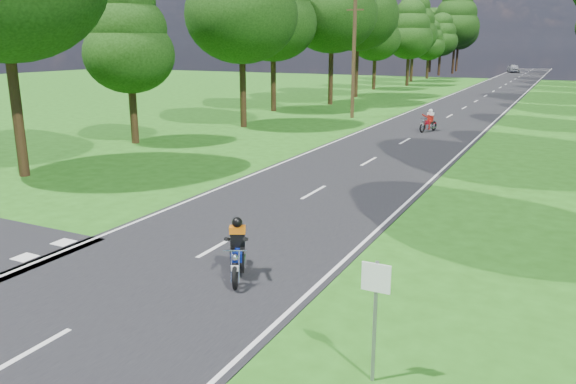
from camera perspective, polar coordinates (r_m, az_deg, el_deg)
The scene contains 9 objects.
ground at distance 13.35m, azimuth -11.74°, elevation -8.04°, with size 160.00×160.00×0.00m, color #235A14.
main_road at distance 60.26m, azimuth 19.43°, elevation 9.20°, with size 7.00×140.00×0.02m, color black.
road_markings at distance 58.43m, azimuth 19.04°, elevation 9.09°, with size 7.40×140.00×0.01m.
treeline at distance 69.96m, azimuth 22.41°, elevation 16.40°, with size 40.00×115.35×14.78m.
telegraph_pole at distance 40.01m, azimuth 6.69°, elevation 13.29°, with size 1.20×0.26×8.00m.
road_sign at distance 8.73m, azimuth 8.86°, elevation -11.01°, with size 0.45×0.07×2.00m.
rider_near_blue at distance 12.65m, azimuth -5.19°, elevation -5.70°, with size 0.54×1.62×1.35m, color #0D2399, non-canonical shape.
rider_far_red at distance 34.66m, azimuth 14.09°, elevation 7.09°, with size 0.53×1.60×1.33m, color #B20D1F, non-canonical shape.
distant_car at distance 110.08m, azimuth 21.94°, elevation 11.58°, with size 1.74×4.33×1.48m, color #AFB1B6.
Camera 1 is at (7.81, -9.53, 5.13)m, focal length 35.00 mm.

